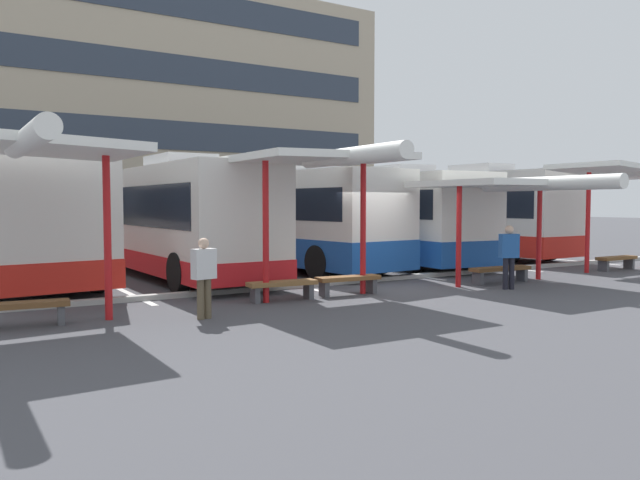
% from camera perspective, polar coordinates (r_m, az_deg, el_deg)
% --- Properties ---
extents(ground_plane, '(160.00, 160.00, 0.00)m').
position_cam_1_polar(ground_plane, '(16.66, 6.58, -4.23)').
color(ground_plane, '#47474C').
extents(terminal_building, '(38.82, 12.64, 19.91)m').
position_cam_1_polar(terminal_building, '(47.70, -19.34, 10.89)').
color(terminal_building, tan).
rests_on(terminal_building, ground).
extents(coach_bus_0, '(3.79, 11.85, 3.67)m').
position_cam_1_polar(coach_bus_0, '(20.02, -26.71, 1.63)').
color(coach_bus_0, silver).
rests_on(coach_bus_0, ground).
extents(coach_bus_1, '(2.79, 12.08, 3.59)m').
position_cam_1_polar(coach_bus_1, '(20.12, -14.07, 1.84)').
color(coach_bus_1, silver).
rests_on(coach_bus_1, ground).
extents(coach_bus_2, '(3.60, 10.60, 3.54)m').
position_cam_1_polar(coach_bus_2, '(21.43, -3.40, 1.84)').
color(coach_bus_2, silver).
rests_on(coach_bus_2, ground).
extents(coach_bus_3, '(3.37, 10.81, 3.52)m').
position_cam_1_polar(coach_bus_3, '(23.48, 5.46, 1.95)').
color(coach_bus_3, silver).
rests_on(coach_bus_3, ground).
extents(coach_bus_4, '(2.75, 10.86, 3.75)m').
position_cam_1_polar(coach_bus_4, '(27.05, 12.32, 2.35)').
color(coach_bus_4, silver).
rests_on(coach_bus_4, ground).
extents(lane_stripe_1, '(0.16, 14.00, 0.01)m').
position_cam_1_polar(lane_stripe_1, '(20.66, -20.48, -2.94)').
color(lane_stripe_1, white).
rests_on(lane_stripe_1, ground).
extents(lane_stripe_2, '(0.16, 14.00, 0.01)m').
position_cam_1_polar(lane_stripe_2, '(21.85, -9.65, -2.44)').
color(lane_stripe_2, white).
rests_on(lane_stripe_2, ground).
extents(lane_stripe_3, '(0.16, 14.00, 0.01)m').
position_cam_1_polar(lane_stripe_3, '(23.73, -0.24, -1.93)').
color(lane_stripe_3, white).
rests_on(lane_stripe_3, ground).
extents(lane_stripe_4, '(0.16, 14.00, 0.01)m').
position_cam_1_polar(lane_stripe_4, '(26.15, 7.60, -1.47)').
color(lane_stripe_4, white).
rests_on(lane_stripe_4, ground).
extents(lane_stripe_5, '(0.16, 14.00, 0.01)m').
position_cam_1_polar(lane_stripe_5, '(28.97, 14.02, -1.07)').
color(lane_stripe_5, white).
rests_on(lane_stripe_5, ground).
extents(waiting_shelter_0, '(3.95, 4.94, 3.37)m').
position_cam_1_polar(waiting_shelter_0, '(11.86, -25.72, 7.57)').
color(waiting_shelter_0, red).
rests_on(waiting_shelter_0, ground).
extents(bench_0, '(1.60, 0.58, 0.45)m').
position_cam_1_polar(bench_0, '(12.30, -25.55, -5.68)').
color(bench_0, brown).
rests_on(bench_0, ground).
extents(waiting_shelter_1, '(3.64, 4.78, 3.38)m').
position_cam_1_polar(waiting_shelter_1, '(14.21, 0.28, 7.18)').
color(waiting_shelter_1, red).
rests_on(waiting_shelter_1, ground).
extents(bench_1, '(1.64, 0.56, 0.45)m').
position_cam_1_polar(bench_1, '(14.10, -3.46, -4.23)').
color(bench_1, brown).
rests_on(bench_1, ground).
extents(bench_2, '(1.64, 0.55, 0.45)m').
position_cam_1_polar(bench_2, '(15.03, 2.60, -3.76)').
color(bench_2, brown).
rests_on(bench_2, ground).
extents(waiting_shelter_2, '(4.16, 5.21, 2.88)m').
position_cam_1_polar(waiting_shelter_2, '(17.63, 16.96, 4.77)').
color(waiting_shelter_2, red).
rests_on(waiting_shelter_2, ground).
extents(bench_3, '(1.96, 0.52, 0.45)m').
position_cam_1_polar(bench_3, '(17.91, 16.16, -2.71)').
color(bench_3, brown).
rests_on(bench_3, ground).
extents(waiting_shelter_3, '(4.08, 4.59, 3.46)m').
position_cam_1_polar(waiting_shelter_3, '(22.54, 26.18, 5.47)').
color(waiting_shelter_3, red).
rests_on(waiting_shelter_3, ground).
extents(bench_4, '(1.69, 0.43, 0.45)m').
position_cam_1_polar(bench_4, '(22.73, 25.47, -1.65)').
color(bench_4, brown).
rests_on(bench_4, ground).
extents(platform_kerb, '(44.00, 0.24, 0.12)m').
position_cam_1_polar(platform_kerb, '(17.50, 4.40, -3.65)').
color(platform_kerb, '#ADADA8').
rests_on(platform_kerb, ground).
extents(waiting_passenger_0, '(0.52, 0.38, 1.64)m').
position_cam_1_polar(waiting_passenger_0, '(16.59, 16.88, -1.11)').
color(waiting_passenger_0, black).
rests_on(waiting_passenger_0, ground).
extents(waiting_passenger_1, '(0.48, 0.30, 1.55)m').
position_cam_1_polar(waiting_passenger_1, '(12.04, -10.57, -2.98)').
color(waiting_passenger_1, brown).
rests_on(waiting_passenger_1, ground).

